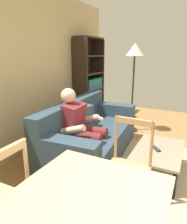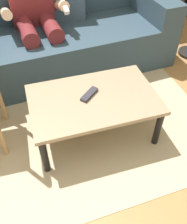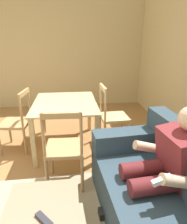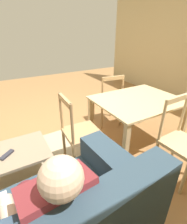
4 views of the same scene
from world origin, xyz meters
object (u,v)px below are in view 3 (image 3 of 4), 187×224
(tv_remote, at_px, (44,219))
(dining_table, at_px, (65,109))
(dining_chair_near_wall, at_px, (112,117))
(dining_chair_by_doorway, at_px, (17,122))
(couch, at_px, (180,219))
(person_lounging, at_px, (163,167))
(dining_chair_facing_couch, at_px, (65,149))

(tv_remote, distance_m, dining_table, 1.77)
(dining_chair_near_wall, distance_m, dining_chair_by_doorway, 1.47)
(couch, relative_size, dining_table, 1.81)
(person_lounging, height_order, dining_chair_facing_couch, person_lounging)
(couch, relative_size, dining_chair_by_doorway, 2.27)
(couch, height_order, dining_table, couch)
(dining_chair_by_doorway, bearing_deg, tv_remote, 18.80)
(couch, distance_m, tv_remote, 1.04)
(person_lounging, relative_size, dining_chair_by_doorway, 1.21)
(dining_table, xyz_separation_m, dining_chair_near_wall, (0.00, 0.74, -0.15))
(tv_remote, relative_size, dining_chair_facing_couch, 0.18)
(tv_remote, xyz_separation_m, dining_chair_facing_couch, (-0.83, 0.14, 0.10))
(person_lounging, relative_size, dining_chair_near_wall, 1.16)
(dining_chair_facing_couch, height_order, dining_chair_by_doorway, dining_chair_facing_couch)
(couch, distance_m, dining_table, 2.05)
(dining_chair_by_doorway, bearing_deg, dining_table, 90.31)
(dining_table, height_order, dining_chair_by_doorway, dining_chair_by_doorway)
(person_lounging, bearing_deg, tv_remote, -77.07)
(couch, distance_m, dining_chair_by_doorway, 2.44)
(dining_chair_near_wall, bearing_deg, dining_chair_facing_couch, -38.82)
(couch, bearing_deg, person_lounging, -174.94)
(dining_chair_facing_couch, relative_size, dining_chair_by_doorway, 1.03)
(person_lounging, distance_m, tv_remote, 1.05)
(dining_table, xyz_separation_m, dining_chair_by_doorway, (0.00, -0.74, -0.18))
(dining_chair_near_wall, bearing_deg, dining_chair_by_doorway, -89.89)
(tv_remote, xyz_separation_m, dining_chair_near_wall, (-1.74, 0.88, 0.09))
(dining_chair_facing_couch, xyz_separation_m, dining_chair_by_doorway, (-0.91, -0.73, -0.03))
(dining_chair_facing_couch, bearing_deg, dining_table, 179.91)
(dining_chair_by_doorway, bearing_deg, couch, 41.81)
(couch, relative_size, tv_remote, 12.47)
(dining_table, bearing_deg, tv_remote, -4.70)
(tv_remote, relative_size, dining_table, 0.14)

